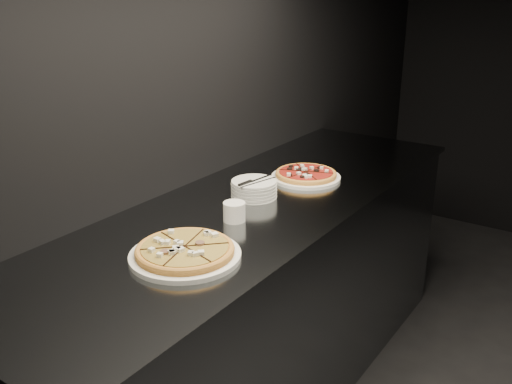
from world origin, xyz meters
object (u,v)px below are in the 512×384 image
Objects in this scene: pizza_mushroom at (185,252)px; plate_stack at (254,189)px; pizza_tomato at (306,175)px; cutlery at (254,181)px; counter at (258,302)px; ramekin at (234,211)px.

plate_stack is (-0.13, 0.58, 0.01)m from pizza_mushroom.
cutlery reaches higher than pizza_tomato.
pizza_tomato is at bearing 86.79° from counter.
ramekin is (0.02, -0.56, 0.02)m from pizza_tomato.
cutlery reaches higher than counter.
counter is 0.53m from cutlery.
pizza_mushroom is 0.33m from ramekin.
counter is 0.50m from plate_stack.
cutlery is at bearing 107.84° from ramekin.
plate_stack reaches higher than counter.
counter is at bearing 100.16° from ramekin.
counter is at bearing -38.18° from plate_stack.
ramekin is (0.07, -0.23, -0.03)m from cutlery.
cutlery is (-0.13, 0.56, 0.05)m from pizza_mushroom.
pizza_mushroom is 1.10× the size of pizza_tomato.
cutlery is 2.35× the size of ramekin.
ramekin is (-0.05, 0.33, 0.02)m from pizza_mushroom.
counter is 13.24× the size of plate_stack.
pizza_tomato is 1.91× the size of plate_stack.
plate_stack is at bearing 108.44° from ramekin.
cutlery is at bearing -62.38° from plate_stack.
ramekin reaches higher than plate_stack.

